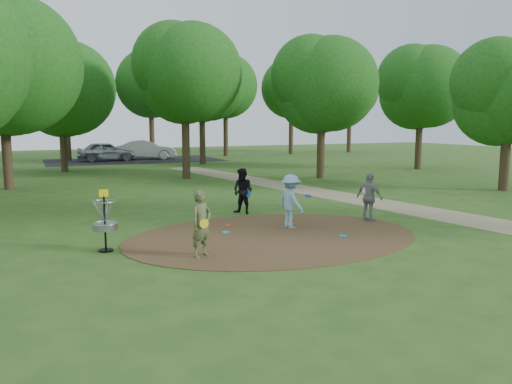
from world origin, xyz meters
name	(u,v)px	position (x,y,z in m)	size (l,w,h in m)	color
ground	(274,236)	(0.00, 0.00, 0.00)	(100.00, 100.00, 0.00)	#2D5119
dirt_clearing	(274,236)	(0.00, 0.00, 0.01)	(8.40, 8.40, 0.02)	#47301C
footpath	(407,208)	(6.50, 2.00, 0.01)	(2.00, 40.00, 0.01)	#8C7A5B
parking_lot	(134,160)	(2.00, 30.00, 0.00)	(14.00, 8.00, 0.01)	black
player_observer_with_disc	(201,224)	(-2.52, -1.21, 0.80)	(0.70, 0.61, 1.60)	#545E36
player_throwing_with_disc	(291,201)	(0.98, 0.81, 0.81)	(1.08, 1.13, 1.62)	#91BDD9
player_walking_with_disc	(243,191)	(0.59, 3.57, 0.79)	(0.92, 0.97, 1.58)	black
player_waiting_with_disc	(369,197)	(3.70, 0.59, 0.79)	(0.67, 1.00, 1.57)	gray
disc_ground_cyan	(226,232)	(-1.07, 0.96, 0.03)	(0.22, 0.22, 0.02)	#1AD2CF
disc_ground_blue	(343,236)	(1.72, -0.83, 0.03)	(0.22, 0.22, 0.02)	#0E8EF0
disc_ground_red	(228,226)	(-0.67, 1.76, 0.03)	(0.22, 0.22, 0.02)	red
car_left	(106,151)	(-0.22, 30.24, 0.79)	(1.87, 4.64, 1.58)	#A4A7AB
car_right	(146,150)	(3.13, 30.52, 0.82)	(1.74, 4.98, 1.64)	#ACADB4
disc_golf_basket	(105,216)	(-4.50, 0.30, 0.87)	(0.63, 0.63, 1.54)	black
tree_ring	(193,76)	(0.83, 9.84, 5.21)	(37.43, 45.56, 8.97)	#332316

